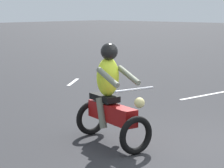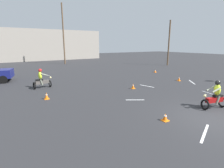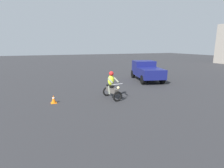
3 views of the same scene
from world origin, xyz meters
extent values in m
plane|color=#28282B|center=(0.00, 0.00, 0.00)|extent=(120.00, 120.00, 0.00)
torus|color=black|center=(0.82, 1.01, 0.30)|extent=(0.24, 0.61, 0.60)
torus|color=black|center=(2.09, 0.70, 0.30)|extent=(0.24, 0.61, 0.60)
cube|color=maroon|center=(1.46, 0.86, 0.52)|extent=(1.13, 0.49, 0.28)
cube|color=black|center=(1.67, 0.81, 0.74)|extent=(0.61, 0.39, 0.10)
cylinder|color=silver|center=(0.87, 1.00, 1.00)|extent=(0.20, 0.69, 0.04)
sphere|color=#F2E08C|center=(0.75, 1.03, 0.82)|extent=(0.19, 0.19, 0.16)
ellipsoid|color=#D8F233|center=(1.57, 0.83, 1.10)|extent=(0.37, 0.45, 0.64)
cylinder|color=slate|center=(1.33, 1.10, 1.15)|extent=(0.55, 0.22, 0.27)
cylinder|color=slate|center=(1.23, 0.71, 1.15)|extent=(0.55, 0.22, 0.27)
cylinder|color=slate|center=(1.59, 0.97, 0.52)|extent=(0.27, 0.17, 0.51)
cylinder|color=slate|center=(1.52, 0.70, 0.52)|extent=(0.27, 0.17, 0.51)
sphere|color=black|center=(1.53, 0.84, 1.52)|extent=(0.34, 0.34, 0.28)
cube|color=silver|center=(2.43, -3.85, 0.00)|extent=(0.42, 1.94, 0.01)
cube|color=silver|center=(6.50, -2.93, 0.00)|extent=(0.83, 1.13, 0.01)
camera|label=1|loc=(-3.20, 5.99, 2.19)|focal=70.00mm
camera|label=2|loc=(-8.59, -4.14, 3.64)|focal=28.00mm
camera|label=3|loc=(3.46, 7.42, 3.14)|focal=28.00mm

